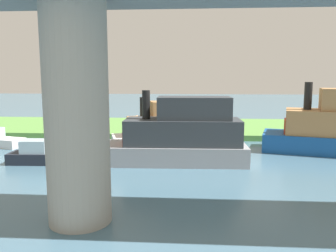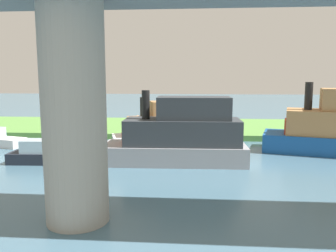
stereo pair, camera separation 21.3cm
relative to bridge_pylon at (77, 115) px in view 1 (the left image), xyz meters
The scene contains 8 objects.
ground_plane 18.04m from the bridge_pylon, 102.83° to the right, with size 160.00×160.00×0.00m, color #476B7F.
grassy_bank 23.77m from the bridge_pylon, 99.57° to the right, with size 80.00×12.00×0.50m, color #5B9342.
bridge_pylon is the anchor object (origin of this frame).
person_on_bank 20.20m from the bridge_pylon, 87.14° to the right, with size 0.40×0.40×1.39m.
mooring_post 19.83m from the bridge_pylon, 115.61° to the right, with size 0.20×0.20×0.89m, color brown.
motorboat_white 10.27m from the bridge_pylon, 110.51° to the right, with size 9.26×3.29×4.70m.
skiff_small 10.79m from the bridge_pylon, 58.31° to the right, with size 4.60×1.82×1.51m.
pontoon_yellow 14.61m from the bridge_pylon, 98.96° to the right, with size 8.23×4.78×3.99m.
Camera 1 is at (-0.35, 29.44, 5.56)m, focal length 36.50 mm.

